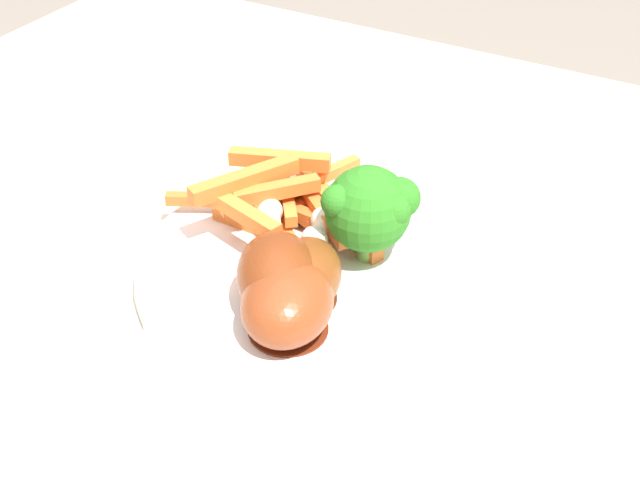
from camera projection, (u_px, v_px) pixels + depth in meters
dining_table at (394, 400)px, 0.68m from camera, size 1.16×0.82×0.75m
dinner_plate at (320, 270)px, 0.63m from camera, size 0.26×0.26×0.01m
broccoli_floret_front at (371, 208)px, 0.60m from camera, size 0.06×0.06×0.07m
carrot_fries_pile at (282, 203)px, 0.65m from camera, size 0.17×0.13×0.05m
chicken_drumstick_near at (278, 273)px, 0.57m from camera, size 0.10×0.12×0.05m
chicken_drumstick_far at (289, 300)px, 0.56m from camera, size 0.08×0.12×0.05m
chicken_drumstick_extra at (306, 272)px, 0.58m from camera, size 0.07×0.12×0.04m
fork at (23, 110)px, 0.83m from camera, size 0.14×0.15×0.00m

